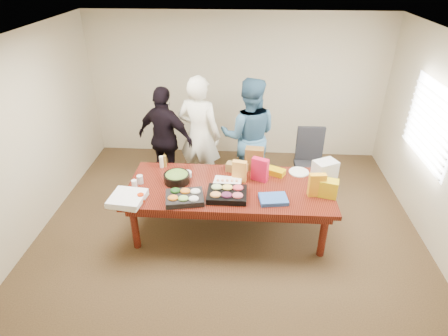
# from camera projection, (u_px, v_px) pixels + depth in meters

# --- Properties ---
(floor) EXTENTS (5.50, 5.00, 0.02)m
(floor) POSITION_uv_depth(u_px,v_px,m) (229.00, 230.00, 5.52)
(floor) COLOR #47301E
(floor) RESTS_ON ground
(ceiling) EXTENTS (5.50, 5.00, 0.02)m
(ceiling) POSITION_uv_depth(u_px,v_px,m) (231.00, 38.00, 4.16)
(ceiling) COLOR white
(ceiling) RESTS_ON wall_back
(wall_back) EXTENTS (5.50, 0.04, 2.70)m
(wall_back) POSITION_uv_depth(u_px,v_px,m) (237.00, 87.00, 7.00)
(wall_back) COLOR beige
(wall_back) RESTS_ON floor
(wall_front) EXTENTS (5.50, 0.04, 2.70)m
(wall_front) POSITION_uv_depth(u_px,v_px,m) (213.00, 305.00, 2.68)
(wall_front) COLOR beige
(wall_front) RESTS_ON floor
(wall_left) EXTENTS (0.04, 5.00, 2.70)m
(wall_left) POSITION_uv_depth(u_px,v_px,m) (24.00, 142.00, 4.99)
(wall_left) COLOR beige
(wall_left) RESTS_ON floor
(window_panel) EXTENTS (0.03, 1.40, 1.10)m
(window_panel) POSITION_uv_depth(u_px,v_px,m) (430.00, 124.00, 5.14)
(window_panel) COLOR white
(window_panel) RESTS_ON wall_right
(window_blinds) EXTENTS (0.04, 1.36, 1.00)m
(window_blinds) POSITION_uv_depth(u_px,v_px,m) (427.00, 124.00, 5.14)
(window_blinds) COLOR beige
(window_blinds) RESTS_ON wall_right
(conference_table) EXTENTS (2.80, 1.20, 0.75)m
(conference_table) POSITION_uv_depth(u_px,v_px,m) (229.00, 209.00, 5.33)
(conference_table) COLOR #4C1C0F
(conference_table) RESTS_ON floor
(office_chair) EXTENTS (0.55, 0.55, 1.06)m
(office_chair) POSITION_uv_depth(u_px,v_px,m) (310.00, 165.00, 6.10)
(office_chair) COLOR black
(office_chair) RESTS_ON floor
(person_center) EXTENTS (0.82, 0.66, 1.97)m
(person_center) POSITION_uv_depth(u_px,v_px,m) (199.00, 135.00, 6.03)
(person_center) COLOR white
(person_center) RESTS_ON floor
(person_right) EXTENTS (0.95, 0.75, 1.92)m
(person_right) POSITION_uv_depth(u_px,v_px,m) (249.00, 136.00, 6.06)
(person_right) COLOR #366082
(person_right) RESTS_ON floor
(person_left) EXTENTS (1.11, 0.78, 1.75)m
(person_left) POSITION_uv_depth(u_px,v_px,m) (166.00, 139.00, 6.17)
(person_left) COLOR black
(person_left) RESTS_ON floor
(veggie_tray) EXTENTS (0.54, 0.46, 0.07)m
(veggie_tray) POSITION_uv_depth(u_px,v_px,m) (185.00, 198.00, 4.84)
(veggie_tray) COLOR black
(veggie_tray) RESTS_ON conference_table
(fruit_tray) EXTENTS (0.52, 0.41, 0.08)m
(fruit_tray) POSITION_uv_depth(u_px,v_px,m) (227.00, 194.00, 4.90)
(fruit_tray) COLOR black
(fruit_tray) RESTS_ON conference_table
(sheet_cake) EXTENTS (0.40, 0.31, 0.07)m
(sheet_cake) POSITION_uv_depth(u_px,v_px,m) (227.00, 183.00, 5.15)
(sheet_cake) COLOR white
(sheet_cake) RESTS_ON conference_table
(salad_bowl) EXTENTS (0.40, 0.40, 0.12)m
(salad_bowl) POSITION_uv_depth(u_px,v_px,m) (177.00, 178.00, 5.22)
(salad_bowl) COLOR black
(salad_bowl) RESTS_ON conference_table
(chip_bag_blue) EXTENTS (0.39, 0.31, 0.05)m
(chip_bag_blue) POSITION_uv_depth(u_px,v_px,m) (273.00, 199.00, 4.83)
(chip_bag_blue) COLOR #2C59AE
(chip_bag_blue) RESTS_ON conference_table
(chip_bag_red) EXTENTS (0.25, 0.18, 0.34)m
(chip_bag_red) POSITION_uv_depth(u_px,v_px,m) (260.00, 170.00, 5.21)
(chip_bag_red) COLOR red
(chip_bag_red) RESTS_ON conference_table
(chip_bag_yellow) EXTENTS (0.22, 0.11, 0.32)m
(chip_bag_yellow) POSITION_uv_depth(u_px,v_px,m) (317.00, 185.00, 4.87)
(chip_bag_yellow) COLOR #FDAB1A
(chip_bag_yellow) RESTS_ON conference_table
(chip_bag_orange) EXTENTS (0.21, 0.12, 0.31)m
(chip_bag_orange) POSITION_uv_depth(u_px,v_px,m) (239.00, 171.00, 5.20)
(chip_bag_orange) COLOR gold
(chip_bag_orange) RESTS_ON conference_table
(mayo_jar) EXTENTS (0.08, 0.08, 0.13)m
(mayo_jar) POSITION_uv_depth(u_px,v_px,m) (240.00, 170.00, 5.40)
(mayo_jar) COLOR silver
(mayo_jar) RESTS_ON conference_table
(mustard_bottle) EXTENTS (0.07, 0.07, 0.18)m
(mustard_bottle) POSITION_uv_depth(u_px,v_px,m) (237.00, 169.00, 5.38)
(mustard_bottle) COLOR #F6AC1C
(mustard_bottle) RESTS_ON conference_table
(dressing_bottle) EXTENTS (0.07, 0.07, 0.18)m
(dressing_bottle) POSITION_uv_depth(u_px,v_px,m) (164.00, 161.00, 5.58)
(dressing_bottle) COLOR olive
(dressing_bottle) RESTS_ON conference_table
(ranch_bottle) EXTENTS (0.07, 0.07, 0.18)m
(ranch_bottle) POSITION_uv_depth(u_px,v_px,m) (161.00, 162.00, 5.56)
(ranch_bottle) COLOR white
(ranch_bottle) RESTS_ON conference_table
(banana_bunch) EXTENTS (0.30, 0.25, 0.09)m
(banana_bunch) POSITION_uv_depth(u_px,v_px,m) (276.00, 172.00, 5.40)
(banana_bunch) COLOR #D3A402
(banana_bunch) RESTS_ON conference_table
(bread_loaf) EXTENTS (0.34, 0.21, 0.13)m
(bread_loaf) POSITION_uv_depth(u_px,v_px,m) (237.00, 167.00, 5.47)
(bread_loaf) COLOR olive
(bread_loaf) RESTS_ON conference_table
(kraft_bag) EXTENTS (0.28, 0.18, 0.34)m
(kraft_bag) POSITION_uv_depth(u_px,v_px,m) (254.00, 159.00, 5.47)
(kraft_bag) COLOR brown
(kraft_bag) RESTS_ON conference_table
(red_cup) EXTENTS (0.08, 0.08, 0.11)m
(red_cup) POSITION_uv_depth(u_px,v_px,m) (141.00, 198.00, 4.80)
(red_cup) COLOR red
(red_cup) RESTS_ON conference_table
(clear_cup_a) EXTENTS (0.08, 0.08, 0.10)m
(clear_cup_a) POSITION_uv_depth(u_px,v_px,m) (134.00, 184.00, 5.11)
(clear_cup_a) COLOR white
(clear_cup_a) RESTS_ON conference_table
(clear_cup_b) EXTENTS (0.09, 0.09, 0.12)m
(clear_cup_b) POSITION_uv_depth(u_px,v_px,m) (140.00, 179.00, 5.19)
(clear_cup_b) COLOR silver
(clear_cup_b) RESTS_ON conference_table
(pizza_box_lower) EXTENTS (0.48, 0.48, 0.05)m
(pizza_box_lower) POSITION_uv_depth(u_px,v_px,m) (127.00, 200.00, 4.82)
(pizza_box_lower) COLOR white
(pizza_box_lower) RESTS_ON conference_table
(pizza_box_upper) EXTENTS (0.46, 0.46, 0.05)m
(pizza_box_upper) POSITION_uv_depth(u_px,v_px,m) (127.00, 197.00, 4.78)
(pizza_box_upper) COLOR white
(pizza_box_upper) RESTS_ON pizza_box_lower
(plate_a) EXTENTS (0.30, 0.30, 0.02)m
(plate_a) POSITION_uv_depth(u_px,v_px,m) (299.00, 172.00, 5.46)
(plate_a) COLOR white
(plate_a) RESTS_ON conference_table
(plate_b) EXTENTS (0.27, 0.27, 0.02)m
(plate_b) POSITION_uv_depth(u_px,v_px,m) (267.00, 169.00, 5.54)
(plate_b) COLOR beige
(plate_b) RESTS_ON conference_table
(dip_bowl_a) EXTENTS (0.14, 0.14, 0.05)m
(dip_bowl_a) POSITION_uv_depth(u_px,v_px,m) (236.00, 168.00, 5.52)
(dip_bowl_a) COLOR beige
(dip_bowl_a) RESTS_ON conference_table
(dip_bowl_b) EXTENTS (0.17, 0.17, 0.07)m
(dip_bowl_b) POSITION_uv_depth(u_px,v_px,m) (186.00, 174.00, 5.36)
(dip_bowl_b) COLOR white
(dip_bowl_b) RESTS_ON conference_table
(grocery_bag_white) EXTENTS (0.37, 0.34, 0.33)m
(grocery_bag_white) POSITION_uv_depth(u_px,v_px,m) (324.00, 172.00, 5.16)
(grocery_bag_white) COLOR silver
(grocery_bag_white) RESTS_ON conference_table
(grocery_bag_yellow) EXTENTS (0.27, 0.22, 0.24)m
(grocery_bag_yellow) POSITION_uv_depth(u_px,v_px,m) (328.00, 188.00, 4.89)
(grocery_bag_yellow) COLOR gold
(grocery_bag_yellow) RESTS_ON conference_table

